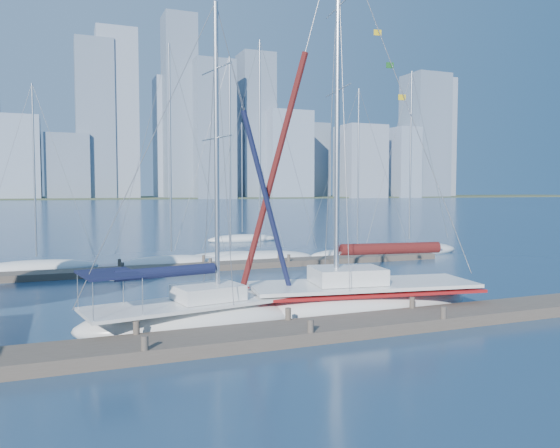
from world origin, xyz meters
name	(u,v)px	position (x,y,z in m)	size (l,w,h in m)	color
ground	(299,338)	(0.00, 0.00, 0.00)	(700.00, 700.00, 0.00)	navy
near_dock	(299,332)	(0.00, 0.00, 0.20)	(26.00, 2.00, 0.40)	#4E4439
far_dock	(223,266)	(2.00, 16.00, 0.18)	(30.00, 1.80, 0.36)	#4E4439
far_shore	(75,198)	(0.00, 320.00, 0.00)	(800.00, 100.00, 1.50)	#38472D
sailboat_navy	(193,302)	(-2.88, 2.49, 0.93)	(8.27, 3.98, 11.77)	white
sailboat_maroon	(363,283)	(3.92, 2.67, 1.12)	(9.91, 4.51, 15.32)	white
bg_boat_0	(37,267)	(-8.49, 19.20, 0.22)	(7.15, 4.43, 11.26)	white
bg_boat_1	(172,263)	(-0.79, 17.81, 0.28)	(6.94, 3.14, 13.99)	white
bg_boat_2	(231,259)	(3.24, 18.53, 0.27)	(7.49, 2.90, 13.78)	white
bg_boat_3	(260,258)	(5.09, 17.92, 0.28)	(7.88, 4.14, 14.83)	white
bg_boat_4	(357,254)	(12.58, 18.14, 0.23)	(7.64, 4.05, 12.24)	white
bg_boat_5	(409,250)	(17.15, 18.37, 0.29)	(8.49, 3.69, 13.93)	white
bg_boat_7	(242,239)	(8.59, 32.65, 0.22)	(6.89, 3.05, 11.31)	white
skyline	(114,131)	(19.75, 290.34, 36.49)	(501.98, 51.31, 124.84)	#8594AC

